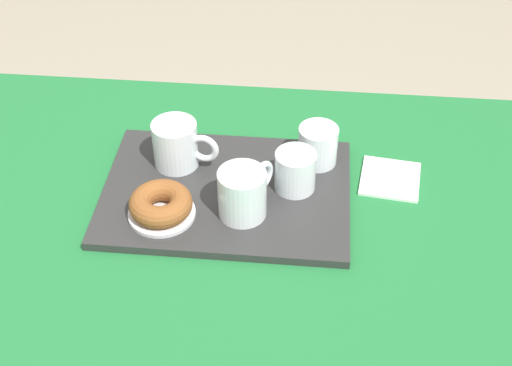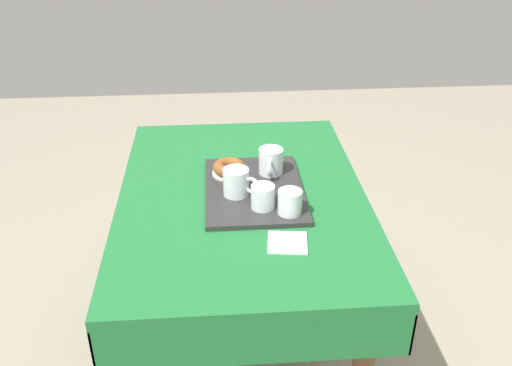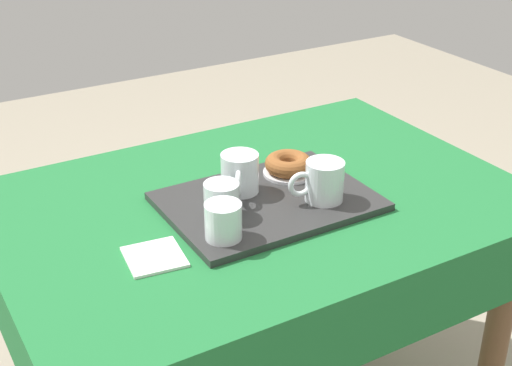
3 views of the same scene
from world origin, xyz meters
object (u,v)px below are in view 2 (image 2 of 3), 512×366
object	(u,v)px
donut_plate_left	(229,173)
sugar_donut_left	(229,167)
tea_mug_left	(271,162)
tea_mug_right	(237,183)
water_glass_far	(263,198)
dining_table	(243,221)
paper_napkin	(287,243)
serving_tray	(254,189)
water_glass_near	(290,203)

from	to	relation	value
donut_plate_left	sugar_donut_left	distance (m)	0.02
donut_plate_left	sugar_donut_left	bearing A→B (deg)	0.00
tea_mug_left	tea_mug_right	bearing A→B (deg)	138.06
water_glass_far	sugar_donut_left	size ratio (longest dim) A/B	0.68
dining_table	water_glass_far	distance (m)	0.21
dining_table	tea_mug_left	distance (m)	0.23
paper_napkin	serving_tray	bearing A→B (deg)	13.60
donut_plate_left	paper_napkin	world-z (taller)	donut_plate_left
dining_table	tea_mug_right	world-z (taller)	tea_mug_right
serving_tray	paper_napkin	size ratio (longest dim) A/B	3.97
tea_mug_right	paper_napkin	xyz separation A→B (m)	(-0.26, -0.13, -0.06)
serving_tray	water_glass_near	size ratio (longest dim) A/B	5.95
tea_mug_left	paper_napkin	distance (m)	0.41
dining_table	water_glass_near	world-z (taller)	water_glass_near
tea_mug_right	sugar_donut_left	bearing A→B (deg)	8.13
dining_table	serving_tray	xyz separation A→B (m)	(0.00, -0.04, 0.12)
serving_tray	donut_plate_left	distance (m)	0.13
dining_table	sugar_donut_left	bearing A→B (deg)	20.81
tea_mug_right	serving_tray	bearing A→B (deg)	-55.27
water_glass_near	tea_mug_left	bearing A→B (deg)	6.91
tea_mug_right	water_glass_far	size ratio (longest dim) A/B	1.56
water_glass_near	water_glass_far	distance (m)	0.09
tea_mug_right	sugar_donut_left	distance (m)	0.14
sugar_donut_left	paper_napkin	distance (m)	0.44
dining_table	tea_mug_right	xyz separation A→B (m)	(-0.04, 0.02, 0.17)
sugar_donut_left	tea_mug_left	bearing A→B (deg)	-91.05
water_glass_near	sugar_donut_left	size ratio (longest dim) A/B	0.68
water_glass_near	water_glass_far	size ratio (longest dim) A/B	1.00
tea_mug_left	paper_napkin	world-z (taller)	tea_mug_left
dining_table	water_glass_near	bearing A→B (deg)	-139.74
water_glass_near	tea_mug_right	bearing A→B (deg)	51.51
dining_table	water_glass_far	bearing A→B (deg)	-154.97
donut_plate_left	dining_table	bearing A→B (deg)	-159.19
donut_plate_left	paper_napkin	distance (m)	0.43
serving_tray	sugar_donut_left	xyz separation A→B (m)	(0.10, 0.08, 0.04)
dining_table	serving_tray	distance (m)	0.13
tea_mug_right	donut_plate_left	bearing A→B (deg)	8.13
serving_tray	water_glass_far	distance (m)	0.14
dining_table	sugar_donut_left	world-z (taller)	sugar_donut_left
dining_table	paper_napkin	xyz separation A→B (m)	(-0.30, -0.11, 0.12)
dining_table	tea_mug_left	xyz separation A→B (m)	(0.10, -0.11, 0.17)
dining_table	paper_napkin	bearing A→B (deg)	-159.39
tea_mug_left	donut_plate_left	size ratio (longest dim) A/B	1.07
water_glass_near	water_glass_far	world-z (taller)	same
serving_tray	paper_napkin	xyz separation A→B (m)	(-0.31, -0.07, -0.01)
water_glass_far	tea_mug_right	bearing A→B (deg)	41.79
sugar_donut_left	water_glass_near	bearing A→B (deg)	-146.38
dining_table	water_glass_far	size ratio (longest dim) A/B	15.50
tea_mug_right	paper_napkin	bearing A→B (deg)	-153.33
tea_mug_left	donut_plate_left	xyz separation A→B (m)	(0.00, 0.15, -0.04)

